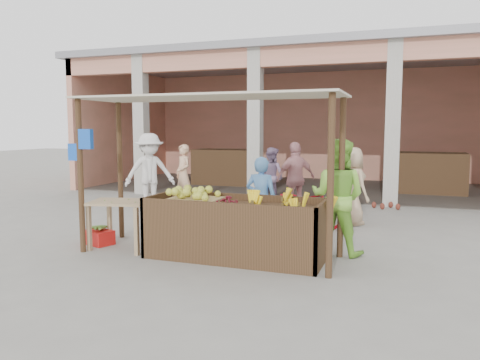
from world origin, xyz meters
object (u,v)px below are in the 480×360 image
at_px(red_crate, 99,237).
at_px(vendor_green, 338,194).
at_px(side_table, 122,209).
at_px(fruit_stall, 235,232).
at_px(vendor_blue, 261,198).
at_px(motorcycle, 299,204).

xyz_separation_m(red_crate, vendor_green, (3.78, 0.75, 0.81)).
height_order(side_table, vendor_green, vendor_green).
relative_size(fruit_stall, vendor_blue, 1.68).
height_order(fruit_stall, motorcycle, motorcycle).
distance_m(fruit_stall, vendor_blue, 1.06).
bearing_deg(vendor_green, vendor_blue, 1.74).
bearing_deg(fruit_stall, vendor_blue, 84.03).
height_order(fruit_stall, side_table, fruit_stall).
bearing_deg(vendor_blue, side_table, 30.43).
bearing_deg(vendor_blue, motorcycle, -103.20).
distance_m(red_crate, vendor_green, 3.94).
height_order(fruit_stall, red_crate, fruit_stall).
bearing_deg(fruit_stall, vendor_green, 29.66).
height_order(vendor_blue, motorcycle, vendor_blue).
xyz_separation_m(fruit_stall, red_crate, (-2.41, 0.03, -0.28)).
relative_size(side_table, red_crate, 2.40).
xyz_separation_m(side_table, vendor_blue, (1.97, 1.07, 0.14)).
relative_size(red_crate, vendor_blue, 0.29).
height_order(vendor_green, motorcycle, vendor_green).
distance_m(side_table, red_crate, 0.76).
xyz_separation_m(side_table, red_crate, (-0.54, 0.12, -0.52)).
bearing_deg(motorcycle, red_crate, 112.93).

